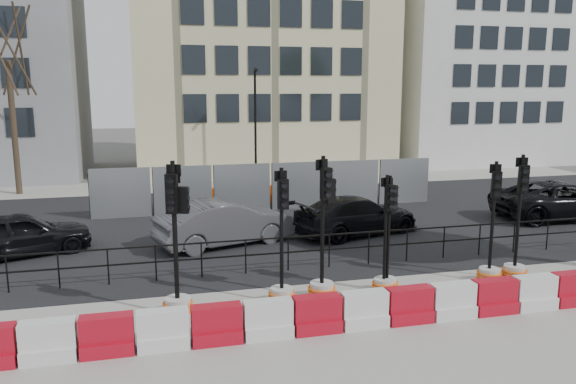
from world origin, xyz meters
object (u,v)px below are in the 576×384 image
object	(u,v)px
car_a	(21,234)
car_c	(356,216)
traffic_signal_h	(516,255)
traffic_signal_a	(176,287)
traffic_signal_d	(323,266)

from	to	relation	value
car_a	car_c	bearing A→B (deg)	-110.31
traffic_signal_h	car_c	size ratio (longest dim) A/B	0.68
traffic_signal_h	car_c	xyz separation A→B (m)	(-2.40, 5.49, -0.02)
traffic_signal_a	traffic_signal_h	xyz separation A→B (m)	(8.85, 0.25, 0.00)
traffic_signal_d	car_c	distance (m)	6.31
traffic_signal_h	car_c	distance (m)	6.00
car_a	car_c	world-z (taller)	car_a
traffic_signal_d	car_c	xyz separation A→B (m)	(2.97, 5.56, -0.16)
traffic_signal_d	car_a	world-z (taller)	traffic_signal_d
traffic_signal_h	car_a	xyz separation A→B (m)	(-13.21, 5.55, -0.01)
traffic_signal_d	traffic_signal_a	bearing A→B (deg)	166.92
traffic_signal_a	traffic_signal_d	size ratio (longest dim) A/B	0.96
traffic_signal_d	traffic_signal_h	size ratio (longest dim) A/B	1.04
traffic_signal_h	car_a	world-z (taller)	traffic_signal_h
car_c	traffic_signal_h	bearing A→B (deg)	-172.65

